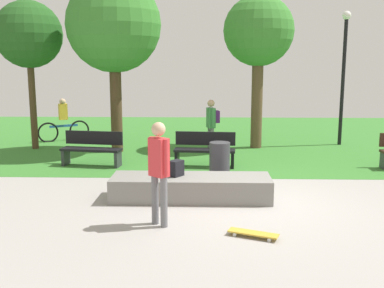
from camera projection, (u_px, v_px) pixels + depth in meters
name	position (u px, v px, depth m)	size (l,w,h in m)	color
ground_plane	(247.00, 202.00, 9.00)	(28.00, 28.00, 0.00)	#9E9993
grass_lawn	(228.00, 137.00, 16.78)	(26.60, 12.19, 0.01)	#387A2D
concrete_ledge	(191.00, 188.00, 9.15)	(3.20, 0.95, 0.47)	gray
backpack_on_ledge	(176.00, 168.00, 9.12)	(0.28, 0.20, 0.32)	black
skater_performing_trick	(159.00, 165.00, 7.53)	(0.37, 0.36, 1.77)	slate
skateboard_by_ledge	(253.00, 233.00, 7.17)	(0.82, 0.48, 0.08)	gold
park_bench_center_lawn	(205.00, 149.00, 11.99)	(1.63, 0.60, 0.91)	black
park_bench_near_lamppost	(92.00, 148.00, 12.11)	(1.65, 0.70, 0.91)	black
tree_tall_oak	(259.00, 33.00, 14.11)	(2.20, 2.20, 4.80)	brown
tree_broad_elm	(114.00, 26.00, 13.41)	(2.81, 2.81, 5.23)	#4C3823
tree_young_birch	(29.00, 35.00, 13.95)	(2.06, 2.06, 4.61)	#4C3823
lamp_post	(344.00, 65.00, 14.81)	(0.28, 0.28, 4.35)	black
trash_bin	(220.00, 162.00, 10.40)	(0.47, 0.47, 0.93)	#333338
pedestrian_with_backpack	(212.00, 122.00, 13.59)	(0.41, 0.42, 1.64)	slate
cyclist_on_bicycle	(64.00, 123.00, 15.92)	(1.57, 1.02, 1.52)	black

